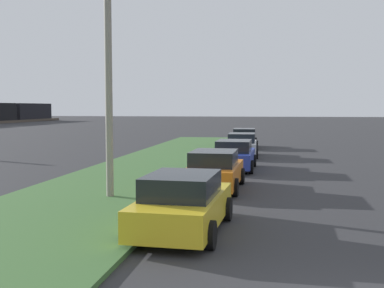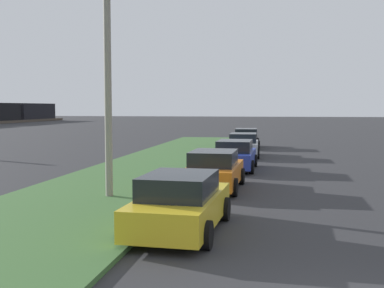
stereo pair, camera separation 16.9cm
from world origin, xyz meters
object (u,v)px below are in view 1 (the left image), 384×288
Objects in this scene: parked_car_silver at (242,145)px; parked_car_orange at (214,170)px; parked_car_yellow at (183,203)px; parked_car_blue at (234,155)px; streetlight at (119,67)px; parked_car_black at (244,138)px.

parked_car_orange is at bearing 176.99° from parked_car_silver.
parked_car_orange is (6.21, -0.03, 0.00)m from parked_car_yellow.
parked_car_orange is 1.00× the size of parked_car_blue.
parked_car_silver is at bearing -0.08° from parked_car_orange.
parked_car_yellow is 5.88m from streetlight.
streetlight is at bearing 166.23° from parked_car_silver.
parked_car_blue is at bearing -1.77° from parked_car_orange.
parked_car_black is at bearing -7.77° from streetlight.
parked_car_silver is (12.05, -0.27, 0.00)m from parked_car_orange.
parked_car_blue is (11.88, -0.33, 0.00)m from parked_car_yellow.
parked_car_orange and parked_car_black have the same top height.
parked_car_black is (24.83, -0.07, 0.00)m from parked_car_yellow.
parked_car_orange is at bearing -47.89° from streetlight.
parked_car_silver and parked_car_black have the same top height.
parked_car_blue is 0.99× the size of parked_car_silver.
parked_car_blue is 0.98× the size of parked_car_black.
parked_car_yellow is 1.00× the size of parked_car_black.
parked_car_yellow is at bearing 176.66° from parked_car_black.
parked_car_blue is 0.58× the size of streetlight.
parked_car_silver is (6.38, 0.02, 0.00)m from parked_car_blue.
parked_car_orange is 5.68m from parked_car_blue.
parked_car_orange and parked_car_blue have the same top height.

